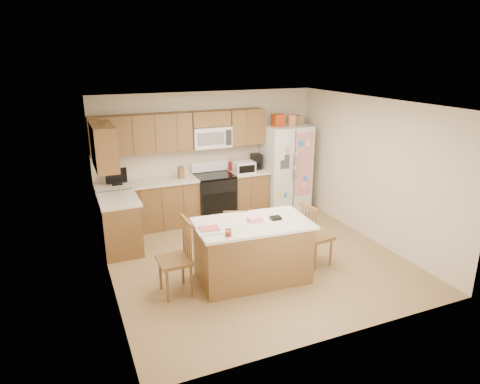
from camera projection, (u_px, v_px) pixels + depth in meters
name	position (u px, v px, depth m)	size (l,w,h in m)	color
ground	(254.00, 258.00, 7.01)	(4.50, 4.50, 0.00)	olive
room_shell	(255.00, 173.00, 6.57)	(4.60, 4.60, 2.52)	beige
cabinetry	(166.00, 182.00, 7.93)	(3.36, 1.56, 2.15)	olive
stove	(214.00, 196.00, 8.56)	(0.76, 0.65, 1.13)	black
refrigerator	(285.00, 167.00, 8.95)	(0.90, 0.79, 2.04)	white
island	(253.00, 251.00, 6.23)	(1.71, 1.07, 0.99)	olive
windsor_chair_left	(177.00, 259.00, 5.85)	(0.46, 0.48, 1.08)	olive
windsor_chair_back	(235.00, 236.00, 6.79)	(0.49, 0.48, 0.90)	olive
windsor_chair_right	(315.00, 236.00, 6.67)	(0.47, 0.48, 1.01)	olive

